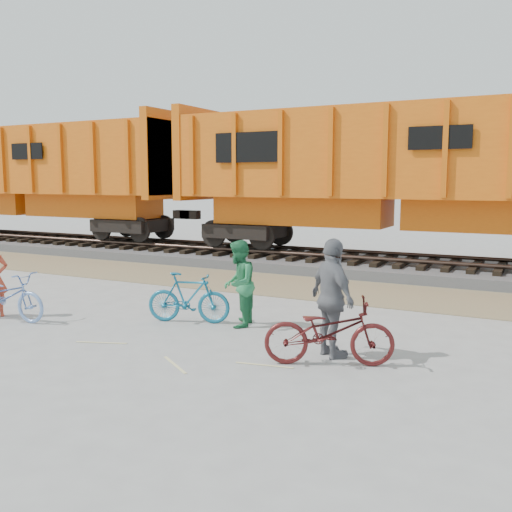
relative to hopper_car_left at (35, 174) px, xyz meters
The scene contains 11 objects.
ground 16.39m from the hopper_car_left, 33.95° to the right, with size 120.00×120.00×0.00m, color #9E9E99.
gravel_strip 14.14m from the hopper_car_left, 14.67° to the right, with size 120.00×3.00×0.02m, color #887854.
ballast_bed 13.67m from the hopper_car_left, ahead, with size 120.00×4.00×0.30m, color slate.
track 13.60m from the hopper_car_left, ahead, with size 120.00×2.60×0.24m.
hopper_car_left is the anchor object (origin of this frame).
hopper_car_center 15.00m from the hopper_car_left, ahead, with size 14.00×3.13×4.65m.
bicycle_blue 13.68m from the hopper_car_left, 44.44° to the right, with size 0.64×1.84×0.97m, color #799EDD.
bicycle_teal 15.35m from the hopper_car_left, 31.61° to the right, with size 0.46×1.63×0.98m, color #166788.
bicycle_maroon 18.77m from the hopper_car_left, 29.40° to the right, with size 0.67×1.93×1.02m, color #4F1716.
person_man 16.06m from the hopper_car_left, 29.11° to the right, with size 0.80×0.62×1.64m, color #287C49.
person_woman 18.44m from the hopper_car_left, 28.46° to the right, with size 1.09×0.46×1.87m, color slate.
Camera 1 is at (5.65, -7.97, 2.74)m, focal length 40.00 mm.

